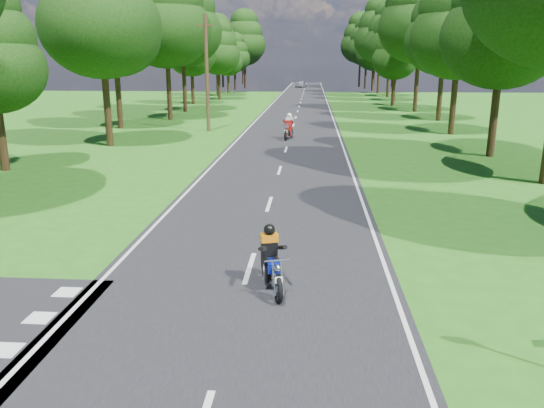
{
  "coord_description": "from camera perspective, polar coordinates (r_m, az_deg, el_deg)",
  "views": [
    {
      "loc": [
        1.44,
        -9.96,
        4.87
      ],
      "look_at": [
        0.4,
        4.0,
        1.1
      ],
      "focal_mm": 35.0,
      "sensor_mm": 36.0,
      "label": 1
    }
  ],
  "objects": [
    {
      "name": "main_road",
      "position": [
        60.17,
        2.94,
        10.43
      ],
      "size": [
        7.0,
        140.0,
        0.02
      ],
      "primitive_type": "cube",
      "color": "black",
      "rests_on": "ground"
    },
    {
      "name": "ground",
      "position": [
        11.18,
        -3.63,
        -10.79
      ],
      "size": [
        160.0,
        160.0,
        0.0
      ],
      "primitive_type": "plane",
      "color": "#286016",
      "rests_on": "ground"
    },
    {
      "name": "rider_far_red",
      "position": [
        34.47,
        1.81,
        8.37
      ],
      "size": [
        0.97,
        2.07,
        1.66
      ],
      "primitive_type": null,
      "rotation": [
        0.0,
        0.0,
        -0.16
      ],
      "color": "#9C210C",
      "rests_on": "main_road"
    },
    {
      "name": "distant_car",
      "position": [
        104.99,
        3.14,
        12.75
      ],
      "size": [
        2.38,
        3.96,
        1.26
      ],
      "primitive_type": "imported",
      "rotation": [
        0.0,
        0.0,
        -0.26
      ],
      "color": "#ACAEB3",
      "rests_on": "main_road"
    },
    {
      "name": "telegraph_pole",
      "position": [
        38.69,
        -7.02,
        13.79
      ],
      "size": [
        1.2,
        0.26,
        8.0
      ],
      "color": "#382616",
      "rests_on": "ground"
    },
    {
      "name": "rider_near_blue",
      "position": [
        11.59,
        -0.1,
        -5.81
      ],
      "size": [
        1.03,
        1.81,
        1.44
      ],
      "primitive_type": null,
      "rotation": [
        0.0,
        0.0,
        0.28
      ],
      "color": "navy",
      "rests_on": "main_road"
    },
    {
      "name": "road_markings",
      "position": [
        58.31,
        2.76,
        10.29
      ],
      "size": [
        7.4,
        140.0,
        0.01
      ],
      "color": "silver",
      "rests_on": "main_road"
    },
    {
      "name": "treeline",
      "position": [
        70.1,
        4.48,
        17.8
      ],
      "size": [
        40.0,
        115.35,
        14.78
      ],
      "color": "black",
      "rests_on": "ground"
    }
  ]
}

